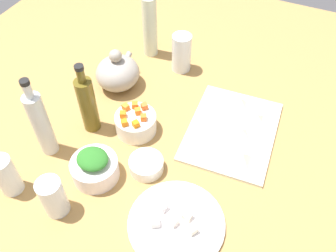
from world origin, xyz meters
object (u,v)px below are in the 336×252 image
at_px(bowl_small_side, 146,165).
at_px(drinking_glass_2, 6,175).
at_px(plate_tofu, 176,224).
at_px(bowl_carrots, 136,123).
at_px(bottle_0, 41,123).
at_px(bottle_1, 150,25).
at_px(drinking_glass_0, 182,53).
at_px(teapot, 118,72).
at_px(cutting_board, 232,131).
at_px(drinking_glass_1, 53,197).
at_px(bowl_greens, 95,169).
at_px(bottle_2, 88,104).

xyz_separation_m(bowl_small_side, drinking_glass_2, (-0.21, 0.30, 0.04)).
relative_size(plate_tofu, bowl_carrots, 1.96).
relative_size(plate_tofu, bottle_0, 0.91).
xyz_separation_m(bottle_0, bottle_1, (0.54, -0.06, 0.01)).
height_order(bottle_1, drinking_glass_0, bottle_1).
height_order(teapot, bottle_0, bottle_0).
height_order(cutting_board, drinking_glass_1, drinking_glass_1).
relative_size(bowl_greens, bowl_carrots, 1.03).
distance_m(bottle_1, bottle_2, 0.42).
relative_size(teapot, drinking_glass_2, 1.35).
bearing_deg(bottle_2, bottle_0, 153.19).
xyz_separation_m(bowl_small_side, bottle_2, (0.07, 0.23, 0.08)).
xyz_separation_m(bowl_greens, bowl_small_side, (0.08, -0.12, -0.01)).
height_order(bowl_carrots, teapot, teapot).
relative_size(plate_tofu, bottle_2, 1.01).
bearing_deg(plate_tofu, drinking_glass_0, 22.07).
bearing_deg(bowl_small_side, teapot, 41.70).
xyz_separation_m(teapot, bottle_1, (0.21, -0.02, 0.06)).
relative_size(bowl_small_side, teapot, 0.58).
relative_size(teapot, drinking_glass_0, 1.21).
bearing_deg(teapot, drinking_glass_1, -169.06).
bearing_deg(bowl_small_side, drinking_glass_2, 124.60).
relative_size(cutting_board, bottle_2, 1.39).
distance_m(bowl_greens, drinking_glass_0, 0.53).
bearing_deg(bottle_1, bowl_small_side, -154.97).
distance_m(bottle_1, drinking_glass_0, 0.16).
distance_m(bowl_carrots, bottle_1, 0.40).
bearing_deg(bottle_0, cutting_board, -58.47).
distance_m(bowl_carrots, drinking_glass_1, 0.33).
height_order(bottle_0, drinking_glass_1, bottle_0).
bearing_deg(bottle_0, drinking_glass_1, -137.87).
height_order(teapot, bottle_2, bottle_2).
xyz_separation_m(cutting_board, bowl_carrots, (-0.12, 0.27, 0.03)).
bearing_deg(drinking_glass_1, bottle_0, 42.13).
height_order(bowl_carrots, bottle_1, bottle_1).
relative_size(bottle_2, drinking_glass_0, 1.74).
distance_m(bowl_carrots, bowl_small_side, 0.15).
xyz_separation_m(bowl_greens, drinking_glass_1, (-0.13, 0.04, 0.03)).
relative_size(plate_tofu, bowl_small_side, 2.53).
height_order(teapot, drinking_glass_1, teapot).
xyz_separation_m(teapot, drinking_glass_2, (-0.48, 0.05, 0.01)).
relative_size(cutting_board, drinking_glass_0, 2.41).
xyz_separation_m(plate_tofu, bowl_carrots, (0.24, 0.24, 0.02)).
height_order(bottle_1, bottle_2, bottle_1).
relative_size(teapot, drinking_glass_1, 1.42).
height_order(plate_tofu, drinking_glass_1, drinking_glass_1).
bearing_deg(teapot, bottle_1, -5.01).
bearing_deg(bowl_carrots, bottle_1, 19.77).
bearing_deg(bowl_carrots, drinking_glass_1, 169.94).
xyz_separation_m(bottle_2, drinking_glass_1, (-0.28, -0.07, -0.04)).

